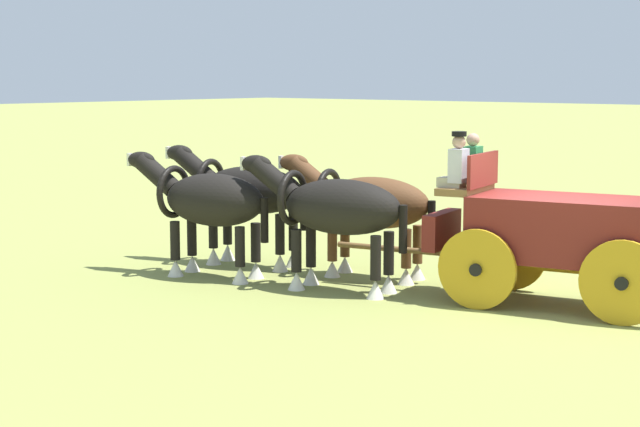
{
  "coord_description": "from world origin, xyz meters",
  "views": [
    {
      "loc": [
        -7.41,
        14.69,
        3.66
      ],
      "look_at": [
        4.36,
        0.83,
        1.2
      ],
      "focal_mm": 57.31,
      "sensor_mm": 36.0,
      "label": 1
    }
  ],
  "objects": [
    {
      "name": "draft_horse_rear_near",
      "position": [
        3.52,
        1.42,
        1.4
      ],
      "size": [
        3.15,
        1.38,
        2.28
      ],
      "color": "black",
      "rests_on": "ground"
    },
    {
      "name": "draft_horse_rear_off",
      "position": [
        3.8,
        0.15,
        1.34
      ],
      "size": [
        3.11,
        1.36,
        2.2
      ],
      "color": "brown",
      "rests_on": "ground"
    },
    {
      "name": "draft_horse_lead_off",
      "position": [
        6.34,
        0.7,
        1.42
      ],
      "size": [
        3.16,
        1.35,
        2.29
      ],
      "color": "black",
      "rests_on": "ground"
    },
    {
      "name": "show_wagon",
      "position": [
        0.16,
        0.04,
        1.22
      ],
      "size": [
        5.83,
        2.49,
        2.77
      ],
      "color": "maroon",
      "rests_on": "ground"
    },
    {
      "name": "draft_horse_lead_near",
      "position": [
        6.06,
        1.97,
        1.37
      ],
      "size": [
        3.03,
        1.37,
        2.25
      ],
      "color": "black",
      "rests_on": "ground"
    },
    {
      "name": "ground_plane",
      "position": [
        0.0,
        0.0,
        0.0
      ],
      "size": [
        220.0,
        220.0,
        0.0
      ],
      "primitive_type": "plane",
      "color": "olive"
    }
  ]
}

